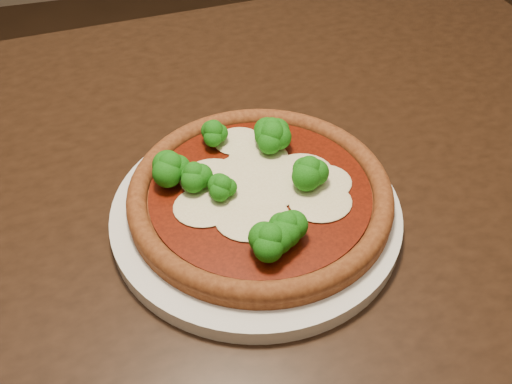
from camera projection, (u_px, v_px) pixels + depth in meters
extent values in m
plane|color=black|center=(180.00, 382.00, 1.28)|extent=(4.00, 4.00, 0.00)
cube|color=black|center=(208.00, 199.00, 0.66)|extent=(1.28, 0.93, 0.04)
cylinder|color=black|center=(408.00, 150.00, 1.30)|extent=(0.06, 0.06, 0.71)
cylinder|color=silver|center=(256.00, 213.00, 0.60)|extent=(0.30, 0.30, 0.02)
cylinder|color=brown|center=(260.00, 196.00, 0.60)|extent=(0.28, 0.28, 0.01)
torus|color=brown|center=(260.00, 192.00, 0.60)|extent=(0.28, 0.28, 0.02)
cylinder|color=#5F1204|center=(260.00, 191.00, 0.60)|extent=(0.23, 0.23, 0.00)
ellipsoid|color=#F5EDC3|center=(259.00, 158.00, 0.63)|extent=(0.07, 0.06, 0.01)
ellipsoid|color=#F5EDC3|center=(206.00, 206.00, 0.58)|extent=(0.07, 0.06, 0.01)
ellipsoid|color=#F5EDC3|center=(301.00, 173.00, 0.61)|extent=(0.07, 0.06, 0.01)
ellipsoid|color=#F5EDC3|center=(320.00, 202.00, 0.58)|extent=(0.07, 0.06, 0.01)
ellipsoid|color=#F5EDC3|center=(322.00, 182.00, 0.60)|extent=(0.06, 0.06, 0.01)
ellipsoid|color=#F5EDC3|center=(252.00, 216.00, 0.57)|extent=(0.08, 0.07, 0.01)
ellipsoid|color=#F5EDC3|center=(254.00, 182.00, 0.60)|extent=(0.11, 0.10, 0.01)
ellipsoid|color=#F5EDC3|center=(212.00, 178.00, 0.61)|extent=(0.07, 0.06, 0.01)
ellipsoid|color=#F5EDC3|center=(238.00, 141.00, 0.65)|extent=(0.06, 0.05, 0.00)
ellipsoid|color=#1F8E16|center=(194.00, 174.00, 0.58)|extent=(0.04, 0.04, 0.03)
ellipsoid|color=#1F8E16|center=(287.00, 225.00, 0.53)|extent=(0.04, 0.04, 0.03)
ellipsoid|color=#1F8E16|center=(270.00, 239.00, 0.52)|extent=(0.04, 0.04, 0.04)
ellipsoid|color=#1F8E16|center=(272.00, 130.00, 0.63)|extent=(0.04, 0.04, 0.04)
ellipsoid|color=#1F8E16|center=(273.00, 135.00, 0.62)|extent=(0.05, 0.05, 0.04)
ellipsoid|color=#1F8E16|center=(309.00, 169.00, 0.59)|extent=(0.04, 0.04, 0.04)
ellipsoid|color=#1F8E16|center=(222.00, 186.00, 0.57)|extent=(0.03, 0.03, 0.03)
ellipsoid|color=#1F8E16|center=(214.00, 131.00, 0.63)|extent=(0.04, 0.04, 0.03)
ellipsoid|color=#1F8E16|center=(171.00, 166.00, 0.59)|extent=(0.04, 0.04, 0.04)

